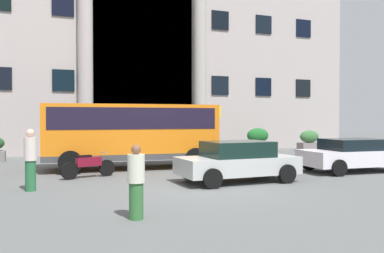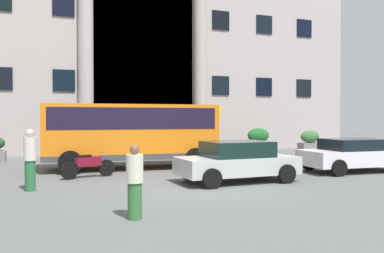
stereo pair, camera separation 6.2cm
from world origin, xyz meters
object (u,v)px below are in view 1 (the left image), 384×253
orange_minibus (131,130)px  motorcycle_far_end (244,160)px  motorcycle_near_kerb (87,165)px  parked_hatchback_near (237,161)px  hedge_planter_far_west (309,141)px  pedestrian_man_crossing (136,182)px  hedge_planter_west (258,141)px  bus_stop_sign (217,126)px  hedge_planter_entrance_left (68,146)px  hedge_planter_entrance_right (167,143)px  pedestrian_woman_with_bag (30,160)px  parked_sedan_far (353,154)px  scooter_by_planter (336,155)px

orange_minibus → motorcycle_far_end: 4.85m
motorcycle_near_kerb → parked_hatchback_near: bearing=-47.3°
hedge_planter_far_west → pedestrian_man_crossing: size_ratio=0.92×
hedge_planter_west → pedestrian_man_crossing: pedestrian_man_crossing is taller
bus_stop_sign → hedge_planter_entrance_left: bearing=159.6°
orange_minibus → hedge_planter_far_west: size_ratio=5.01×
hedge_planter_entrance_right → pedestrian_woman_with_bag: bearing=-127.4°
hedge_planter_far_west → parked_sedan_far: hedge_planter_far_west is taller
parked_sedan_far → pedestrian_man_crossing: (-9.81, -4.32, 0.10)m
parked_sedan_far → hedge_planter_west: bearing=86.5°
bus_stop_sign → parked_sedan_far: (3.11, -6.22, -1.02)m
orange_minibus → scooter_by_planter: orange_minibus is taller
motorcycle_far_end → scooter_by_planter: size_ratio=1.00×
hedge_planter_far_west → pedestrian_woman_with_bag: bearing=-151.9°
scooter_by_planter → bus_stop_sign: bearing=139.5°
bus_stop_sign → hedge_planter_far_west: bearing=19.1°
orange_minibus → hedge_planter_entrance_right: 6.24m
orange_minibus → parked_sedan_far: orange_minibus is taller
hedge_planter_far_west → motorcycle_far_end: (-8.68, -7.20, -0.19)m
pedestrian_woman_with_bag → hedge_planter_entrance_left: bearing=-48.7°
motorcycle_far_end → scooter_by_planter: same height
hedge_planter_entrance_right → scooter_by_planter: 9.34m
motorcycle_far_end → motorcycle_near_kerb: (-6.09, 0.33, 0.00)m
hedge_planter_entrance_left → motorcycle_far_end: (6.28, -7.14, -0.26)m
pedestrian_man_crossing → hedge_planter_west: bearing=79.1°
hedge_planter_far_west → motorcycle_far_end: hedge_planter_far_west is taller
orange_minibus → hedge_planter_west: (9.23, 5.30, -0.89)m
hedge_planter_far_west → motorcycle_near_kerb: bearing=-155.1°
hedge_planter_entrance_left → parked_sedan_far: (10.24, -8.88, -0.03)m
pedestrian_woman_with_bag → pedestrian_man_crossing: bearing=167.7°
hedge_planter_west → bus_stop_sign: bearing=-143.0°
orange_minibus → motorcycle_far_end: size_ratio=3.72×
hedge_planter_entrance_right → hedge_planter_far_west: 9.46m
orange_minibus → motorcycle_far_end: (4.02, -2.45, -1.16)m
parked_hatchback_near → scooter_by_planter: size_ratio=2.05×
hedge_planter_entrance_left → orange_minibus: bearing=-64.3°
hedge_planter_west → scooter_by_planter: hedge_planter_west is taller
hedge_planter_entrance_left → scooter_by_planter: bearing=-31.9°
hedge_planter_west → pedestrian_woman_with_bag: size_ratio=0.85×
parked_sedan_far → orange_minibus: bearing=156.2°
orange_minibus → parked_hatchback_near: size_ratio=1.81×
orange_minibus → bus_stop_sign: bus_stop_sign is taller
scooter_by_planter → motorcycle_near_kerb: 10.93m
motorcycle_near_kerb → hedge_planter_west: bearing=16.8°
orange_minibus → hedge_planter_far_west: 13.60m
motorcycle_far_end → hedge_planter_entrance_right: bearing=107.0°
parked_hatchback_near → pedestrian_woman_with_bag: size_ratio=2.21×
bus_stop_sign → pedestrian_woman_with_bag: 10.78m
pedestrian_woman_with_bag → bus_stop_sign: bearing=-92.9°
parked_hatchback_near → hedge_planter_far_west: bearing=41.7°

